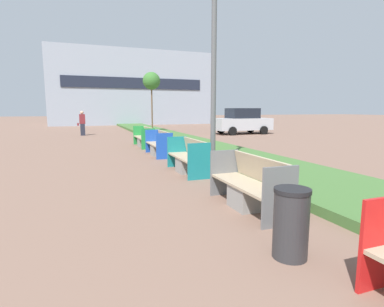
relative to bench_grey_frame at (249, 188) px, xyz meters
name	(u,v)px	position (x,y,z in m)	size (l,w,h in m)	color
planter_grass_strip	(242,160)	(2.26, 4.25, -0.27)	(2.80, 120.00, 0.18)	#426B33
building_backdrop	(130,89)	(3.06, 34.04, 3.90)	(18.45, 8.53, 8.52)	#939EAD
bench_grey_frame	(249,188)	(0.00, 0.00, 0.00)	(0.65, 1.92, 0.94)	gray
bench_teal_frame	(188,160)	(0.00, 3.31, 0.00)	(0.65, 1.93, 0.94)	gray
bench_blue_frame	(159,146)	(0.00, 6.70, 0.00)	(0.65, 1.93, 0.94)	gray
bench_green_frame	(144,139)	(0.00, 9.66, 0.01)	(0.65, 2.18, 0.94)	gray
litter_bin	(291,223)	(-0.49, -1.77, 0.07)	(0.43, 0.43, 0.86)	#2D2D30
street_lamp_post	(214,31)	(0.61, 2.98, 3.45)	(0.24, 0.44, 6.87)	#56595B
sapling_tree_far	(151,81)	(2.08, 17.17, 3.41)	(1.26, 1.26, 4.44)	brown
pedestrian_walking	(82,123)	(-2.76, 17.25, 0.49)	(0.53, 0.24, 1.68)	#232633
parked_car_distant	(242,121)	(8.18, 14.69, 0.55)	(4.23, 2.00, 1.86)	#B7BABF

